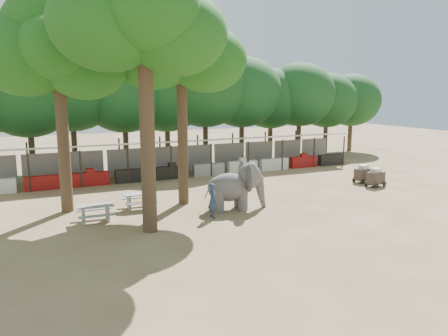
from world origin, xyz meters
name	(u,v)px	position (x,y,z in m)	size (l,w,h in m)	color
ground	(289,226)	(0.00, 0.00, 0.00)	(100.00, 100.00, 0.00)	brown
vendor_stalls	(186,159)	(0.00, 13.84, 1.18)	(28.00, 2.99, 2.80)	#9B9EA2
yard_tree_left	(54,48)	(-9.13, 7.19, 8.20)	(7.10, 6.90, 11.02)	#332316
yard_tree_center	(139,15)	(-6.13, 2.19, 9.21)	(7.10, 6.90, 12.04)	#332316
yard_tree_back	(177,44)	(-3.13, 6.19, 8.54)	(7.10, 6.90, 11.36)	#332316
backdrop_trees	(164,99)	(0.00, 19.00, 5.51)	(46.46, 5.95, 8.33)	#332316
elephant	(236,186)	(-0.90, 3.69, 1.24)	(3.32, 2.47, 2.48)	#494646
handler	(212,200)	(-2.65, 2.80, 0.86)	(0.62, 0.41, 1.73)	#26384C
picnic_table_near	(95,211)	(-7.98, 4.42, 0.54)	(1.69, 1.53, 0.83)	gray
picnic_table_far	(139,199)	(-5.49, 5.91, 0.54)	(1.74, 1.58, 0.83)	gray
cart_front	(376,178)	(9.81, 4.83, 0.60)	(1.39, 1.07, 1.22)	#312620
cart_back	(363,174)	(9.99, 6.19, 0.59)	(1.33, 0.97, 1.20)	#312620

